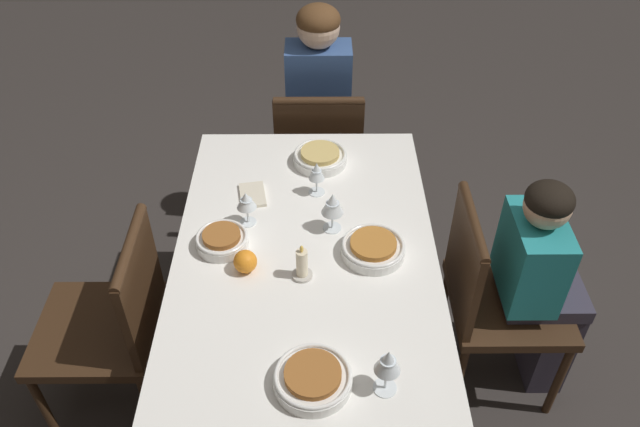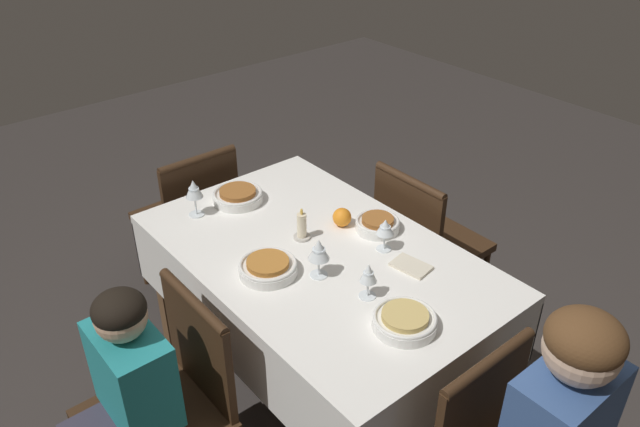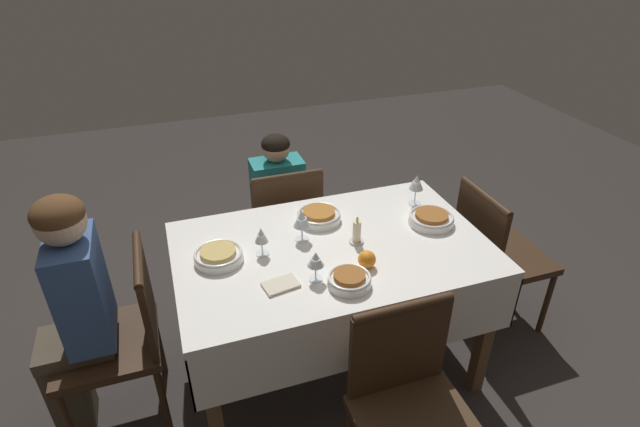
{
  "view_description": "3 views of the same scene",
  "coord_description": "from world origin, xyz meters",
  "px_view_note": "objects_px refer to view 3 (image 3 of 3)",
  "views": [
    {
      "loc": [
        1.51,
        0.04,
        2.26
      ],
      "look_at": [
        -0.0,
        0.05,
        0.94
      ],
      "focal_mm": 35.0,
      "sensor_mm": 36.0,
      "label": 1
    },
    {
      "loc": [
        -1.51,
        1.24,
        2.15
      ],
      "look_at": [
        0.03,
        -0.03,
        0.92
      ],
      "focal_mm": 35.0,
      "sensor_mm": 36.0,
      "label": 2
    },
    {
      "loc": [
        -0.65,
        -1.75,
        2.07
      ],
      "look_at": [
        -0.04,
        0.07,
        0.91
      ],
      "focal_mm": 28.0,
      "sensor_mm": 36.0,
      "label": 3
    }
  ],
  "objects_px": {
    "person_adult_denim": "(73,309)",
    "napkin_red_folded": "(281,285)",
    "wine_glass_south": "(316,260)",
    "orange_fruit": "(367,259)",
    "bowl_south": "(349,279)",
    "bowl_east": "(431,218)",
    "chair_south": "(411,404)",
    "chair_east": "(495,251)",
    "bowl_north": "(319,216)",
    "chair_north": "(283,222)",
    "wine_glass_east": "(417,183)",
    "dining_table": "(332,264)",
    "person_child_teal": "(276,200)",
    "bowl_west": "(218,255)",
    "wine_glass_west": "(261,236)",
    "wine_glass_north": "(302,219)",
    "candle_centerpiece": "(357,233)",
    "chair_west": "(122,332)"
  },
  "relations": [
    {
      "from": "chair_west",
      "to": "wine_glass_east",
      "type": "bearing_deg",
      "value": 96.65
    },
    {
      "from": "chair_east",
      "to": "person_child_teal",
      "type": "xyz_separation_m",
      "value": [
        -1.01,
        0.82,
        0.06
      ]
    },
    {
      "from": "bowl_west",
      "to": "napkin_red_folded",
      "type": "height_order",
      "value": "bowl_west"
    },
    {
      "from": "person_adult_denim",
      "to": "bowl_west",
      "type": "relative_size",
      "value": 5.56
    },
    {
      "from": "chair_south",
      "to": "candle_centerpiece",
      "type": "distance_m",
      "value": 0.76
    },
    {
      "from": "chair_south",
      "to": "chair_east",
      "type": "xyz_separation_m",
      "value": [
        0.89,
        0.74,
        0.0
      ]
    },
    {
      "from": "chair_north",
      "to": "bowl_east",
      "type": "xyz_separation_m",
      "value": [
        0.57,
        -0.67,
        0.3
      ]
    },
    {
      "from": "wine_glass_north",
      "to": "wine_glass_south",
      "type": "distance_m",
      "value": 0.3
    },
    {
      "from": "bowl_south",
      "to": "napkin_red_folded",
      "type": "height_order",
      "value": "bowl_south"
    },
    {
      "from": "person_adult_denim",
      "to": "napkin_red_folded",
      "type": "height_order",
      "value": "person_adult_denim"
    },
    {
      "from": "chair_south",
      "to": "napkin_red_folded",
      "type": "relative_size",
      "value": 5.7
    },
    {
      "from": "dining_table",
      "to": "bowl_south",
      "type": "height_order",
      "value": "bowl_south"
    },
    {
      "from": "wine_glass_west",
      "to": "wine_glass_east",
      "type": "bearing_deg",
      "value": 12.23
    },
    {
      "from": "wine_glass_north",
      "to": "candle_centerpiece",
      "type": "xyz_separation_m",
      "value": [
        0.23,
        -0.1,
        -0.06
      ]
    },
    {
      "from": "bowl_east",
      "to": "orange_fruit",
      "type": "bearing_deg",
      "value": -153.19
    },
    {
      "from": "person_child_teal",
      "to": "orange_fruit",
      "type": "bearing_deg",
      "value": 97.35
    },
    {
      "from": "dining_table",
      "to": "chair_north",
      "type": "relative_size",
      "value": 1.61
    },
    {
      "from": "chair_east",
      "to": "wine_glass_north",
      "type": "relative_size",
      "value": 5.64
    },
    {
      "from": "wine_glass_south",
      "to": "orange_fruit",
      "type": "xyz_separation_m",
      "value": [
        0.23,
        0.01,
        -0.06
      ]
    },
    {
      "from": "bowl_east",
      "to": "wine_glass_east",
      "type": "height_order",
      "value": "wine_glass_east"
    },
    {
      "from": "candle_centerpiece",
      "to": "bowl_east",
      "type": "bearing_deg",
      "value": 4.95
    },
    {
      "from": "chair_east",
      "to": "person_adult_denim",
      "type": "xyz_separation_m",
      "value": [
        -2.07,
        0.01,
        0.18
      ]
    },
    {
      "from": "chair_west",
      "to": "bowl_west",
      "type": "relative_size",
      "value": 4.11
    },
    {
      "from": "chair_south",
      "to": "person_adult_denim",
      "type": "height_order",
      "value": "person_adult_denim"
    },
    {
      "from": "wine_glass_south",
      "to": "chair_east",
      "type": "bearing_deg",
      "value": 12.57
    },
    {
      "from": "chair_south",
      "to": "napkin_red_folded",
      "type": "bearing_deg",
      "value": 125.9
    },
    {
      "from": "dining_table",
      "to": "person_child_teal",
      "type": "distance_m",
      "value": 0.87
    },
    {
      "from": "chair_south",
      "to": "wine_glass_north",
      "type": "xyz_separation_m",
      "value": [
        -0.18,
        0.79,
        0.39
      ]
    },
    {
      "from": "candle_centerpiece",
      "to": "chair_south",
      "type": "bearing_deg",
      "value": -94.16
    },
    {
      "from": "bowl_south",
      "to": "wine_glass_west",
      "type": "bearing_deg",
      "value": 131.45
    },
    {
      "from": "orange_fruit",
      "to": "napkin_red_folded",
      "type": "bearing_deg",
      "value": -178.9
    },
    {
      "from": "bowl_south",
      "to": "bowl_east",
      "type": "distance_m",
      "value": 0.63
    },
    {
      "from": "wine_glass_east",
      "to": "chair_west",
      "type": "bearing_deg",
      "value": -173.35
    },
    {
      "from": "candle_centerpiece",
      "to": "orange_fruit",
      "type": "bearing_deg",
      "value": -98.96
    },
    {
      "from": "bowl_north",
      "to": "bowl_south",
      "type": "bearing_deg",
      "value": -94.82
    },
    {
      "from": "wine_glass_east",
      "to": "bowl_west",
      "type": "bearing_deg",
      "value": -170.71
    },
    {
      "from": "bowl_north",
      "to": "chair_north",
      "type": "bearing_deg",
      "value": 97.77
    },
    {
      "from": "bowl_north",
      "to": "napkin_red_folded",
      "type": "relative_size",
      "value": 1.41
    },
    {
      "from": "chair_south",
      "to": "napkin_red_folded",
      "type": "xyz_separation_m",
      "value": [
        -0.36,
        0.5,
        0.28
      ]
    },
    {
      "from": "person_child_teal",
      "to": "candle_centerpiece",
      "type": "distance_m",
      "value": 0.93
    },
    {
      "from": "chair_north",
      "to": "wine_glass_east",
      "type": "distance_m",
      "value": 0.85
    },
    {
      "from": "person_child_teal",
      "to": "wine_glass_west",
      "type": "relative_size",
      "value": 7.33
    },
    {
      "from": "napkin_red_folded",
      "to": "wine_glass_south",
      "type": "bearing_deg",
      "value": -1.65
    },
    {
      "from": "chair_east",
      "to": "person_adult_denim",
      "type": "height_order",
      "value": "person_adult_denim"
    },
    {
      "from": "chair_west",
      "to": "chair_east",
      "type": "relative_size",
      "value": 1.0
    },
    {
      "from": "chair_south",
      "to": "bowl_west",
      "type": "distance_m",
      "value": 0.99
    },
    {
      "from": "chair_east",
      "to": "bowl_west",
      "type": "relative_size",
      "value": 4.11
    },
    {
      "from": "bowl_west",
      "to": "wine_glass_east",
      "type": "relative_size",
      "value": 1.29
    },
    {
      "from": "wine_glass_east",
      "to": "candle_centerpiece",
      "type": "xyz_separation_m",
      "value": [
        -0.42,
        -0.23,
        -0.07
      ]
    },
    {
      "from": "bowl_north",
      "to": "bowl_south",
      "type": "relative_size",
      "value": 1.21
    }
  ]
}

